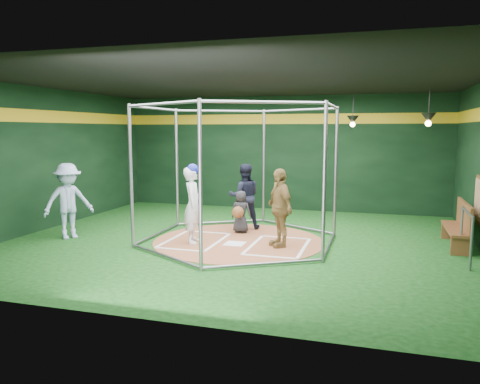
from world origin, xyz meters
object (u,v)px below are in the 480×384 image
(dugout_bench, at_px, (460,224))
(umpire, at_px, (244,196))
(batter_figure, at_px, (193,204))
(visitor_leopard, at_px, (280,208))

(dugout_bench, bearing_deg, umpire, 174.55)
(batter_figure, height_order, dugout_bench, batter_figure)
(umpire, bearing_deg, dugout_bench, 153.47)
(dugout_bench, bearing_deg, batter_figure, -167.03)
(dugout_bench, bearing_deg, visitor_leopard, -163.96)
(visitor_leopard, xyz_separation_m, dugout_bench, (3.66, 1.05, -0.35))
(batter_figure, bearing_deg, umpire, 69.16)
(batter_figure, bearing_deg, visitor_leopard, 6.79)
(umpire, bearing_deg, visitor_leopard, 107.55)
(visitor_leopard, relative_size, umpire, 1.02)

